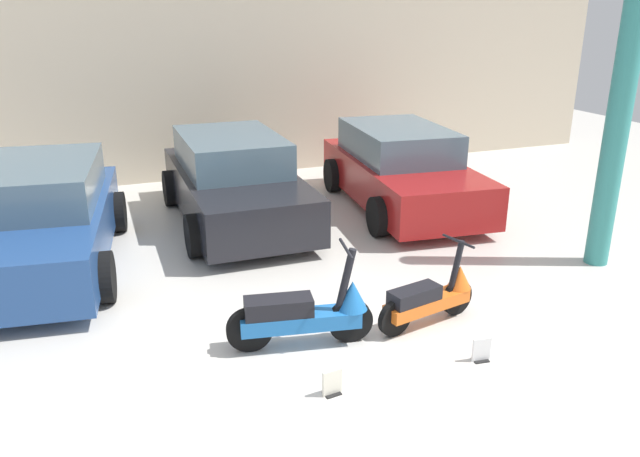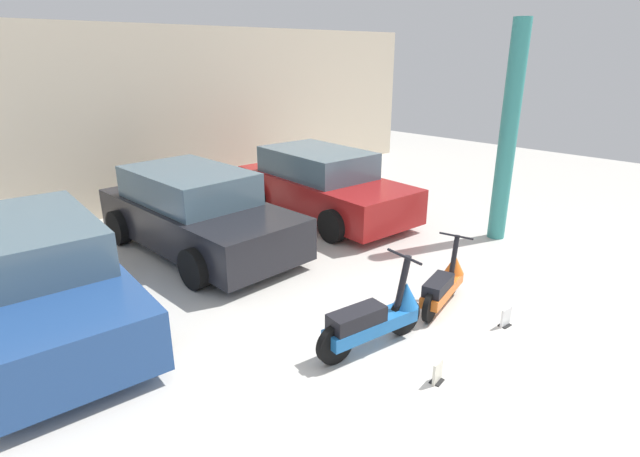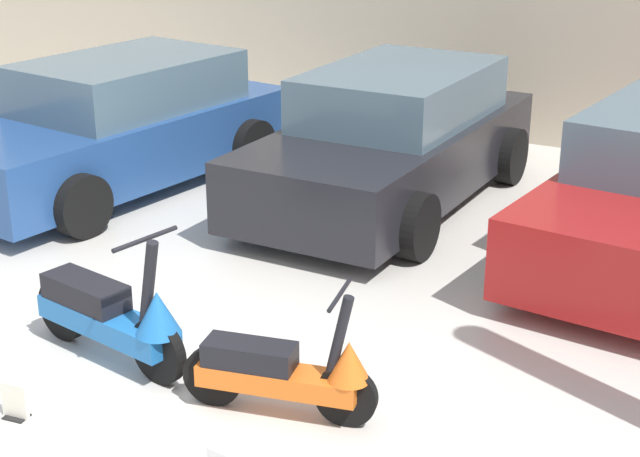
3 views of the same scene
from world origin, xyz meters
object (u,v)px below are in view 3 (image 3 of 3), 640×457
at_px(scooter_front_left, 113,314).
at_px(placard_near_left_scooter, 15,403).
at_px(scooter_front_right, 287,371).
at_px(car_rear_center, 392,140).
at_px(car_rear_left, 118,126).

distance_m(scooter_front_left, placard_near_left_scooter, 0.99).
distance_m(scooter_front_right, placard_near_left_scooter, 1.86).
relative_size(car_rear_center, placard_near_left_scooter, 16.59).
xyz_separation_m(scooter_front_left, placard_near_left_scooter, (-0.09, -0.95, -0.28)).
xyz_separation_m(scooter_front_left, car_rear_center, (0.27, 4.37, 0.30)).
height_order(scooter_front_left, placard_near_left_scooter, scooter_front_left).
bearing_deg(scooter_front_left, car_rear_left, 138.94).
bearing_deg(car_rear_center, scooter_front_left, -2.82).
xyz_separation_m(scooter_front_right, car_rear_left, (-4.24, 3.45, 0.35)).
bearing_deg(car_rear_center, car_rear_left, -71.54).
bearing_deg(placard_near_left_scooter, car_rear_center, 86.14).
bearing_deg(placard_near_left_scooter, scooter_front_right, 29.50).
height_order(scooter_front_left, scooter_front_right, scooter_front_left).
bearing_deg(scooter_front_right, car_rear_left, 128.84).
height_order(scooter_front_left, car_rear_center, car_rear_center).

